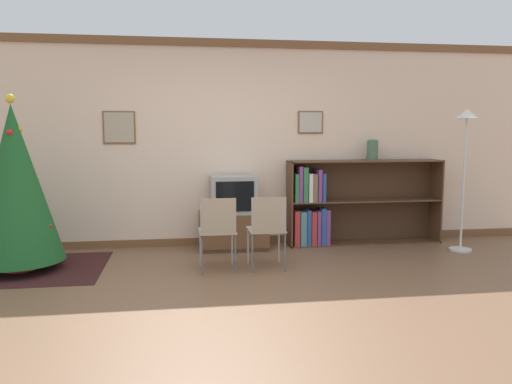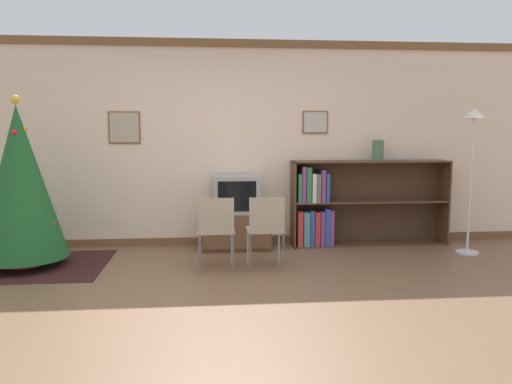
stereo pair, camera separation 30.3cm
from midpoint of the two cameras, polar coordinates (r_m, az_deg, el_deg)
The scene contains 11 objects.
ground_plane at distance 4.65m, azimuth -0.84°, elevation -12.15°, with size 24.00×24.00×0.00m, color brown.
wall_back at distance 6.66m, azimuth -2.41°, elevation 5.52°, with size 8.67×0.11×2.70m.
area_rug at distance 6.20m, azimuth -23.63°, elevation -7.78°, with size 1.81×1.38×0.01m.
christmas_tree at distance 6.04m, azimuth -24.07°, elevation 0.98°, with size 0.97×0.97×1.91m.
tv_console at distance 6.49m, azimuth -0.93°, elevation -4.41°, with size 0.87×0.49×0.48m.
television at distance 6.41m, azimuth -0.94°, elevation -0.23°, with size 0.58×0.48×0.48m.
folding_chair_left at distance 5.41m, azimuth -2.98°, elevation -4.21°, with size 0.40×0.40×0.82m.
folding_chair_right at distance 5.46m, azimuth 2.75°, elevation -4.10°, with size 0.40×0.40×0.82m.
bookshelf at distance 6.77m, azimuth 10.96°, elevation -1.60°, with size 2.09×0.36×1.13m.
vase at distance 6.86m, azimuth 15.01°, elevation 4.66°, with size 0.15×0.15×0.27m.
standing_lamp at distance 6.72m, azimuth 24.74°, elevation 5.12°, with size 0.28×0.28×1.79m.
Camera 2 is at (-0.19, -4.40, 1.53)m, focal length 35.00 mm.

